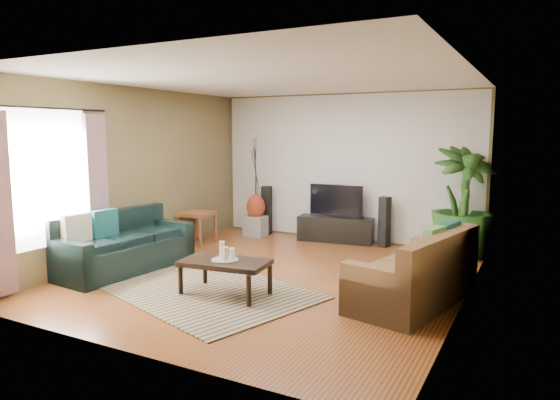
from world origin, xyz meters
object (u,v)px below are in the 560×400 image
Objects in this scene: coffee_table at (225,278)px; pedestal at (256,226)px; vase at (256,207)px; speaker_right at (384,222)px; tv_stand at (336,229)px; side_table at (198,228)px; potted_plant at (462,202)px; sofa_left at (125,242)px; sofa_right at (414,267)px; television at (336,201)px; speaker_left at (267,210)px.

coffee_table is 3.55m from pedestal.
vase is (-1.47, 3.23, 0.35)m from coffee_table.
tv_stand is at bearing -164.92° from speaker_right.
side_table is at bearing -118.78° from vase.
potted_plant is at bearing 15.60° from side_table.
sofa_left is at bearing -143.17° from potted_plant.
sofa_right is at bearing -52.21° from speaker_right.
speaker_right reaches higher than tv_stand.
sofa_left is at bearing -116.72° from speaker_right.
sofa_right is at bearing -93.61° from potted_plant.
television is at bearing 9.07° from vase.
tv_stand is 0.52m from television.
coffee_table is at bearing -91.38° from television.
speaker_left reaches higher than tv_stand.
coffee_table is at bearing -46.42° from side_table.
speaker_left is 1.50m from side_table.
speaker_right is at bearing 5.75° from vase.
vase is 1.25m from side_table.
speaker_right is at bearing -11.83° from speaker_left.
potted_plant is 3.81m from pedestal.
speaker_left reaches higher than side_table.
television is 2.02× the size of vase.
speaker_right is 2.48m from vase.
potted_plant is (2.19, -0.11, 0.66)m from tv_stand.
coffee_table is at bearing -56.34° from sofa_right.
vase is at bearing -123.79° from speaker_left.
speaker_right reaches higher than coffee_table.
sofa_left is at bearing -121.52° from television.
sofa_right is 4.39m from speaker_left.
tv_stand is 1.61m from vase.
coffee_table is at bearing -98.81° from tv_stand.
vase is 0.86× the size of side_table.
vase is (0.43, 2.99, 0.14)m from sofa_left.
sofa_right is at bearing -76.55° from sofa_left.
potted_plant is at bearing -2.86° from television.
coffee_table is 3.62m from speaker_right.
television is at bearing 9.07° from pedestal.
tv_stand is (-2.03, 2.68, -0.20)m from sofa_right.
sofa_left reaches higher than side_table.
sofa_right is at bearing -52.83° from television.
potted_plant is at bearing -47.67° from sofa_left.
television is 1.74× the size of side_table.
pedestal is at bearing 61.22° from side_table.
television is at bearing -130.00° from sofa_right.
television is 2.20m from potted_plant.
pedestal is (-1.47, 3.23, -0.02)m from coffee_table.
sofa_right is 2.11× the size of speaker_right.
television is at bearing -26.02° from sofa_left.
speaker_right is at bearing -7.43° from tv_stand.
side_table is (-3.05, -1.32, -0.15)m from speaker_right.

